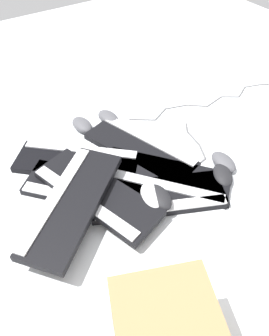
{
  "coord_description": "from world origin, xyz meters",
  "views": [
    {
      "loc": [
        0.46,
        0.67,
        0.84
      ],
      "look_at": [
        0.03,
        0.02,
        0.04
      ],
      "focal_mm": 35.0,
      "sensor_mm": 36.0,
      "label": 1
    }
  ],
  "objects_px": {
    "keyboard_4": "(77,162)",
    "keyboard_5": "(96,193)",
    "keyboard_3": "(140,150)",
    "mouse_1": "(223,175)",
    "keyboard_0": "(90,189)",
    "mouse_4": "(224,162)",
    "mouse_3": "(108,117)",
    "keyboard_6": "(72,202)",
    "mouse_0": "(82,125)",
    "keyboard_2": "(165,176)",
    "keyboard_1": "(158,197)",
    "mouse_5": "(159,197)",
    "mouse_2": "(152,196)"
  },
  "relations": [
    {
      "from": "keyboard_5",
      "to": "mouse_0",
      "type": "height_order",
      "value": "keyboard_5"
    },
    {
      "from": "keyboard_1",
      "to": "keyboard_4",
      "type": "relative_size",
      "value": 1.09
    },
    {
      "from": "keyboard_2",
      "to": "keyboard_3",
      "type": "height_order",
      "value": "same"
    },
    {
      "from": "keyboard_6",
      "to": "mouse_3",
      "type": "xyz_separation_m",
      "value": [
        -0.34,
        -0.37,
        -0.05
      ]
    },
    {
      "from": "keyboard_6",
      "to": "mouse_0",
      "type": "xyz_separation_m",
      "value": [
        -0.22,
        -0.38,
        -0.05
      ]
    },
    {
      "from": "keyboard_0",
      "to": "keyboard_5",
      "type": "xyz_separation_m",
      "value": [
        0.0,
        0.05,
        0.03
      ]
    },
    {
      "from": "keyboard_3",
      "to": "mouse_5",
      "type": "relative_size",
      "value": 4.22
    },
    {
      "from": "mouse_0",
      "to": "mouse_2",
      "type": "relative_size",
      "value": 1.0
    },
    {
      "from": "keyboard_2",
      "to": "mouse_3",
      "type": "bearing_deg",
      "value": -90.41
    },
    {
      "from": "keyboard_0",
      "to": "mouse_1",
      "type": "xyz_separation_m",
      "value": [
        -0.41,
        0.2,
        0.01
      ]
    },
    {
      "from": "mouse_1",
      "to": "mouse_3",
      "type": "bearing_deg",
      "value": -130.54
    },
    {
      "from": "keyboard_4",
      "to": "mouse_5",
      "type": "distance_m",
      "value": 0.35
    },
    {
      "from": "keyboard_0",
      "to": "mouse_5",
      "type": "relative_size",
      "value": 3.89
    },
    {
      "from": "keyboard_0",
      "to": "keyboard_4",
      "type": "relative_size",
      "value": 1.01
    },
    {
      "from": "keyboard_1",
      "to": "mouse_5",
      "type": "bearing_deg",
      "value": 58.23
    },
    {
      "from": "mouse_0",
      "to": "mouse_4",
      "type": "xyz_separation_m",
      "value": [
        -0.33,
        0.47,
        0.0
      ]
    },
    {
      "from": "keyboard_3",
      "to": "keyboard_6",
      "type": "xyz_separation_m",
      "value": [
        0.34,
        0.13,
        0.06
      ]
    },
    {
      "from": "mouse_3",
      "to": "keyboard_5",
      "type": "bearing_deg",
      "value": 137.51
    },
    {
      "from": "keyboard_0",
      "to": "keyboard_3",
      "type": "distance_m",
      "value": 0.26
    },
    {
      "from": "keyboard_0",
      "to": "mouse_2",
      "type": "distance_m",
      "value": 0.21
    },
    {
      "from": "mouse_1",
      "to": "keyboard_5",
      "type": "bearing_deg",
      "value": -78.93
    },
    {
      "from": "keyboard_5",
      "to": "mouse_3",
      "type": "relative_size",
      "value": 4.22
    },
    {
      "from": "mouse_3",
      "to": "mouse_2",
      "type": "bearing_deg",
      "value": 159.4
    },
    {
      "from": "mouse_0",
      "to": "keyboard_2",
      "type": "bearing_deg",
      "value": -167.85
    },
    {
      "from": "keyboard_4",
      "to": "keyboard_5",
      "type": "bearing_deg",
      "value": 82.85
    },
    {
      "from": "keyboard_3",
      "to": "mouse_1",
      "type": "distance_m",
      "value": 0.31
    },
    {
      "from": "keyboard_5",
      "to": "mouse_2",
      "type": "xyz_separation_m",
      "value": [
        -0.14,
        0.11,
        0.01
      ]
    },
    {
      "from": "keyboard_1",
      "to": "keyboard_3",
      "type": "distance_m",
      "value": 0.24
    },
    {
      "from": "keyboard_1",
      "to": "keyboard_5",
      "type": "bearing_deg",
      "value": -31.1
    },
    {
      "from": "mouse_1",
      "to": "mouse_2",
      "type": "bearing_deg",
      "value": -67.16
    },
    {
      "from": "mouse_5",
      "to": "mouse_0",
      "type": "bearing_deg",
      "value": -171.23
    },
    {
      "from": "keyboard_1",
      "to": "mouse_0",
      "type": "distance_m",
      "value": 0.47
    },
    {
      "from": "keyboard_0",
      "to": "mouse_4",
      "type": "xyz_separation_m",
      "value": [
        -0.46,
        0.16,
        0.01
      ]
    },
    {
      "from": "keyboard_6",
      "to": "keyboard_5",
      "type": "bearing_deg",
      "value": -169.65
    },
    {
      "from": "mouse_1",
      "to": "mouse_3",
      "type": "relative_size",
      "value": 1.0
    },
    {
      "from": "keyboard_4",
      "to": "mouse_4",
      "type": "distance_m",
      "value": 0.53
    },
    {
      "from": "keyboard_5",
      "to": "mouse_0",
      "type": "distance_m",
      "value": 0.39
    },
    {
      "from": "keyboard_6",
      "to": "mouse_3",
      "type": "height_order",
      "value": "keyboard_6"
    },
    {
      "from": "keyboard_6",
      "to": "mouse_3",
      "type": "bearing_deg",
      "value": -132.53
    },
    {
      "from": "keyboard_2",
      "to": "keyboard_5",
      "type": "relative_size",
      "value": 0.94
    },
    {
      "from": "keyboard_5",
      "to": "keyboard_1",
      "type": "bearing_deg",
      "value": 148.9
    },
    {
      "from": "keyboard_4",
      "to": "keyboard_5",
      "type": "relative_size",
      "value": 0.92
    },
    {
      "from": "keyboard_0",
      "to": "mouse_3",
      "type": "height_order",
      "value": "mouse_3"
    },
    {
      "from": "keyboard_3",
      "to": "mouse_4",
      "type": "relative_size",
      "value": 4.22
    },
    {
      "from": "mouse_1",
      "to": "mouse_4",
      "type": "distance_m",
      "value": 0.07
    },
    {
      "from": "mouse_4",
      "to": "mouse_3",
      "type": "bearing_deg",
      "value": -149.31
    },
    {
      "from": "keyboard_3",
      "to": "mouse_5",
      "type": "bearing_deg",
      "value": 68.44
    },
    {
      "from": "mouse_4",
      "to": "mouse_5",
      "type": "distance_m",
      "value": 0.31
    },
    {
      "from": "keyboard_0",
      "to": "mouse_0",
      "type": "distance_m",
      "value": 0.34
    },
    {
      "from": "mouse_0",
      "to": "mouse_1",
      "type": "relative_size",
      "value": 1.0
    }
  ]
}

